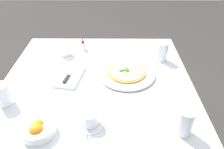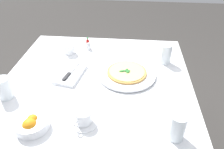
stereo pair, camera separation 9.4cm
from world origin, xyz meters
name	(u,v)px [view 1 (the left image)]	position (x,y,z in m)	size (l,w,h in m)	color
dining_table	(98,97)	(0.00, 0.00, 0.60)	(1.08, 1.08, 0.73)	white
pizza_plate	(126,73)	(0.06, -0.17, 0.74)	(0.34, 0.34, 0.02)	white
pizza	(126,71)	(0.06, -0.17, 0.75)	(0.23, 0.23, 0.02)	#C68E47
coffee_cup_right_edge	(90,119)	(-0.34, 0.01, 0.76)	(0.13, 0.13, 0.07)	white
coffee_cup_far_right	(65,52)	(0.28, 0.23, 0.76)	(0.13, 0.13, 0.07)	white
water_glass_far_left	(4,96)	(-0.20, 0.44, 0.78)	(0.07, 0.07, 0.12)	white
water_glass_back_corner	(162,53)	(0.22, -0.41, 0.78)	(0.07, 0.07, 0.13)	white
water_glass_left_edge	(185,123)	(-0.38, -0.39, 0.79)	(0.07, 0.07, 0.13)	white
napkin_folded	(70,76)	(0.02, 0.16, 0.74)	(0.24, 0.17, 0.02)	white
dinner_knife	(70,74)	(0.03, 0.16, 0.75)	(0.19, 0.06, 0.01)	silver
citrus_bowl	(38,129)	(-0.39, 0.23, 0.75)	(0.15, 0.15, 0.07)	white
hot_sauce_bottle	(83,45)	(0.38, 0.12, 0.76)	(0.02, 0.02, 0.08)	#B7140F
salt_shaker	(82,44)	(0.40, 0.13, 0.75)	(0.03, 0.03, 0.06)	white
pepper_shaker	(84,48)	(0.35, 0.11, 0.75)	(0.03, 0.03, 0.06)	white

